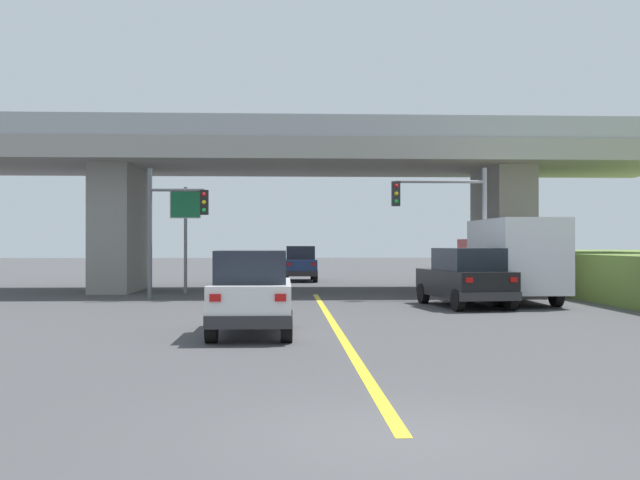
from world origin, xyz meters
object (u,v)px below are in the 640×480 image
(traffic_signal_nearside, at_px, (451,213))
(traffic_signal_farside, at_px, (170,219))
(suv_crossing, at_px, (466,277))
(box_truck, at_px, (510,259))
(highway_sign, at_px, (185,217))
(sedan_oncoming, at_px, (300,263))
(suv_lead, at_px, (252,292))

(traffic_signal_nearside, height_order, traffic_signal_farside, traffic_signal_nearside)
(suv_crossing, distance_m, box_truck, 3.10)
(suv_crossing, relative_size, highway_sign, 1.05)
(sedan_oncoming, distance_m, traffic_signal_nearside, 16.11)
(suv_crossing, xyz_separation_m, box_truck, (2.17, 2.12, 0.60))
(sedan_oncoming, bearing_deg, suv_lead, -93.72)
(box_truck, relative_size, highway_sign, 1.60)
(sedan_oncoming, relative_size, highway_sign, 1.03)
(traffic_signal_farside, distance_m, highway_sign, 3.83)
(suv_lead, relative_size, highway_sign, 0.96)
(traffic_signal_nearside, bearing_deg, traffic_signal_farside, 179.17)
(box_truck, bearing_deg, suv_crossing, -135.65)
(suv_crossing, bearing_deg, sedan_oncoming, 97.18)
(box_truck, distance_m, sedan_oncoming, 18.15)
(suv_crossing, height_order, traffic_signal_farside, traffic_signal_farside)
(box_truck, bearing_deg, sedan_oncoming, 114.20)
(suv_crossing, xyz_separation_m, traffic_signal_nearside, (0.30, 3.74, 2.34))
(traffic_signal_farside, bearing_deg, box_truck, -7.91)
(suv_crossing, bearing_deg, suv_lead, -140.54)
(sedan_oncoming, bearing_deg, box_truck, -65.80)
(suv_lead, relative_size, suv_crossing, 0.92)
(sedan_oncoming, height_order, traffic_signal_farside, traffic_signal_farside)
(suv_lead, relative_size, sedan_oncoming, 0.93)
(highway_sign, bearing_deg, box_truck, -23.84)
(traffic_signal_nearside, xyz_separation_m, highway_sign, (-10.78, 3.98, -0.02))
(suv_crossing, height_order, highway_sign, highway_sign)
(suv_crossing, relative_size, sedan_oncoming, 1.01)
(sedan_oncoming, bearing_deg, suv_crossing, -74.25)
(suv_lead, bearing_deg, suv_crossing, 48.03)
(box_truck, xyz_separation_m, traffic_signal_nearside, (-1.87, 1.62, 1.74))
(traffic_signal_nearside, bearing_deg, suv_crossing, -94.56)
(box_truck, height_order, highway_sign, highway_sign)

